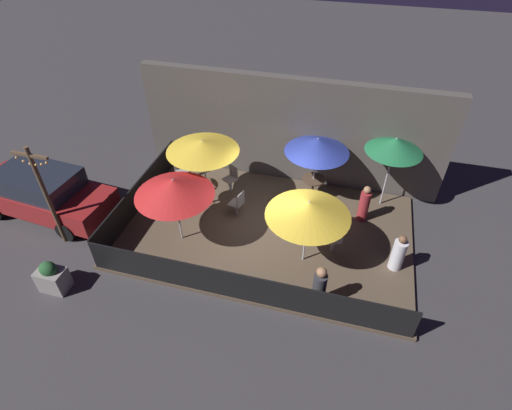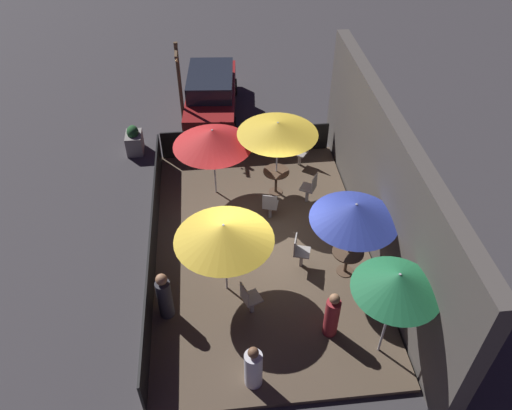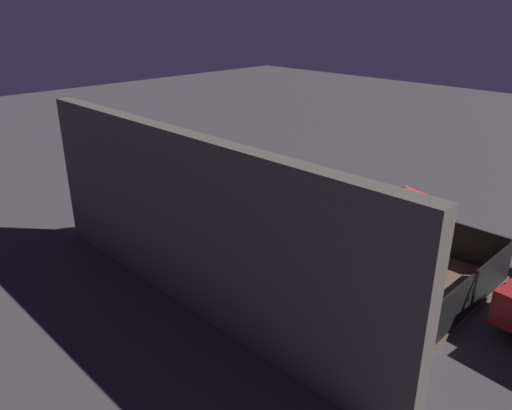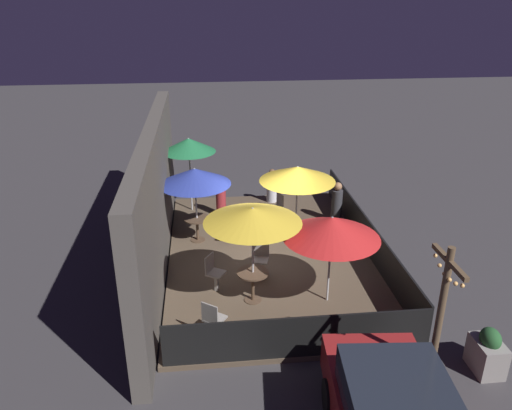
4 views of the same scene
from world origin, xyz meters
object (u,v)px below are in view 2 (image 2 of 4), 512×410
at_px(patio_umbrella_2, 213,138).
at_px(patio_chair_2, 299,251).
at_px(patio_umbrella_0, 278,128).
at_px(dining_table_0, 276,176).
at_px(dining_table_1, 347,256).
at_px(patio_chair_1, 310,187).
at_px(patio_umbrella_4, 398,282).
at_px(light_post, 180,85).
at_px(patio_chair_0, 270,205).
at_px(patio_chair_4, 301,151).
at_px(patio_umbrella_1, 355,212).
at_px(patron_2, 165,297).
at_px(planter_box, 134,140).
at_px(patio_umbrella_3, 224,232).
at_px(patron_1, 253,368).
at_px(patron_0, 332,316).
at_px(parked_car_0, 211,93).
at_px(patio_chair_3, 249,298).

height_order(patio_umbrella_2, patio_chair_2, patio_umbrella_2).
distance_m(patio_umbrella_0, dining_table_0, 1.63).
xyz_separation_m(dining_table_1, patio_chair_1, (-2.75, -0.41, -0.04)).
relative_size(patio_umbrella_4, light_post, 0.75).
bearing_deg(dining_table_1, patio_chair_1, -171.62).
distance_m(patio_chair_0, patio_chair_4, 2.80).
relative_size(patio_umbrella_1, patio_umbrella_4, 0.90).
height_order(patio_chair_2, patron_2, patron_2).
relative_size(patio_umbrella_1, patron_2, 1.68).
bearing_deg(patron_2, light_post, -71.26).
bearing_deg(planter_box, dining_table_0, 57.76).
bearing_deg(patio_umbrella_3, patron_1, 8.81).
relative_size(patio_chair_2, planter_box, 0.97).
relative_size(patron_0, parked_car_0, 0.27).
relative_size(patio_chair_0, patio_chair_1, 0.97).
bearing_deg(light_post, patio_chair_2, 23.70).
bearing_deg(patio_umbrella_1, patio_umbrella_2, -138.45).
distance_m(patio_umbrella_0, patio_umbrella_3, 3.91).
bearing_deg(patio_umbrella_3, planter_box, -156.90).
bearing_deg(planter_box, patio_umbrella_3, 23.10).
relative_size(patio_chair_2, patron_1, 0.80).
relative_size(dining_table_1, patron_0, 0.61).
bearing_deg(patio_umbrella_3, light_post, -171.76).
bearing_deg(patio_umbrella_0, planter_box, -122.24).
bearing_deg(patio_chair_1, patio_chair_4, -61.21).
relative_size(patio_chair_2, light_post, 0.28).
xyz_separation_m(patio_umbrella_0, parked_car_0, (-4.92, -1.70, -1.51)).
bearing_deg(parked_car_0, planter_box, -45.55).
relative_size(dining_table_1, patio_chair_0, 0.84).
distance_m(patio_chair_1, patron_2, 5.37).
xyz_separation_m(patio_umbrella_1, patio_umbrella_4, (2.28, 0.20, 0.25)).
xyz_separation_m(dining_table_1, patron_1, (2.75, -2.59, -0.04)).
height_order(patron_0, planter_box, patron_0).
height_order(patio_chair_3, light_post, light_post).
bearing_deg(patio_umbrella_1, patio_umbrella_4, 4.89).
height_order(patio_umbrella_3, dining_table_1, patio_umbrella_3).
xyz_separation_m(patio_umbrella_3, patio_chair_4, (-4.85, 2.64, -1.40)).
distance_m(patio_umbrella_0, patio_chair_0, 2.10).
height_order(patron_2, parked_car_0, parked_car_0).
relative_size(patio_chair_1, patron_2, 0.71).
distance_m(patio_umbrella_0, patio_chair_3, 4.78).
bearing_deg(patio_umbrella_2, patron_2, -17.03).
height_order(patio_chair_1, light_post, light_post).
xyz_separation_m(patio_chair_3, patron_0, (0.71, 1.74, 0.06)).
xyz_separation_m(dining_table_0, dining_table_1, (3.29, 1.31, -0.04)).
distance_m(patio_chair_0, patio_chair_1, 1.37).
relative_size(patio_umbrella_0, patron_0, 1.88).
xyz_separation_m(patron_1, patron_2, (-1.91, -1.81, 0.09)).
xyz_separation_m(patio_umbrella_2, light_post, (-3.46, -0.94, -0.17)).
bearing_deg(patio_umbrella_1, dining_table_1, 180.00).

